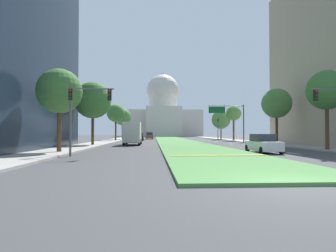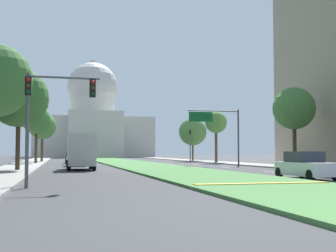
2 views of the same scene
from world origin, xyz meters
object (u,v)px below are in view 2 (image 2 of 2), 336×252
(street_tree_left_far, at_px, (36,120))
(overhead_guide_sign, at_px, (219,125))
(street_tree_left_mid, at_px, (19,98))
(street_tree_right_far, at_px, (216,123))
(sedan_midblock, at_px, (76,159))
(street_tree_right_mid, at_px, (294,109))
(street_tree_right_distant, at_px, (193,132))
(traffic_light_near_left, at_px, (47,104))
(sedan_far_horizon, at_px, (83,156))
(capitol_building, at_px, (93,123))
(street_tree_left_distant, at_px, (42,126))
(traffic_light_far_right, at_px, (190,141))
(sedan_distant, at_px, (73,158))
(box_truck_delivery, at_px, (81,151))
(sedan_lead_stopped, at_px, (305,166))

(street_tree_left_far, bearing_deg, overhead_guide_sign, -30.90)
(street_tree_left_mid, height_order, street_tree_right_far, street_tree_left_mid)
(sedan_midblock, bearing_deg, street_tree_right_mid, -33.18)
(overhead_guide_sign, relative_size, street_tree_right_distant, 0.89)
(street_tree_left_mid, bearing_deg, traffic_light_near_left, -80.97)
(sedan_midblock, distance_m, sedan_far_horizon, 24.79)
(traffic_light_near_left, xyz_separation_m, street_tree_right_distant, (22.25, 49.69, 1.18))
(street_tree_left_far, bearing_deg, capitol_building, 80.10)
(street_tree_left_distant, distance_m, sedan_far_horizon, 9.35)
(street_tree_right_mid, bearing_deg, street_tree_right_distant, 89.41)
(traffic_light_near_left, distance_m, street_tree_left_mid, 17.96)
(street_tree_left_far, distance_m, sedan_far_horizon, 16.96)
(street_tree_left_far, height_order, sedan_far_horizon, street_tree_left_far)
(traffic_light_near_left, bearing_deg, traffic_light_far_right, 65.68)
(overhead_guide_sign, distance_m, sedan_distant, 21.60)
(overhead_guide_sign, xyz_separation_m, street_tree_left_mid, (-21.13, -9.07, 1.43))
(traffic_light_near_left, distance_m, street_tree_right_far, 44.56)
(street_tree_right_distant, relative_size, sedan_midblock, 1.61)
(street_tree_left_distant, distance_m, sedan_midblock, 20.92)
(street_tree_left_mid, relative_size, street_tree_left_distant, 1.12)
(street_tree_right_far, bearing_deg, capitol_building, 99.98)
(street_tree_right_distant, bearing_deg, sedan_midblock, -134.06)
(traffic_light_far_right, relative_size, street_tree_left_distant, 0.68)
(street_tree_right_far, bearing_deg, box_truck_delivery, -136.17)
(overhead_guide_sign, bearing_deg, street_tree_right_mid, -70.96)
(overhead_guide_sign, distance_m, sedan_lead_stopped, 24.26)
(sedan_midblock, xyz_separation_m, sedan_distant, (-0.03, 11.50, 0.01))
(box_truck_delivery, bearing_deg, overhead_guide_sign, 24.41)
(overhead_guide_sign, height_order, street_tree_left_mid, street_tree_left_mid)
(street_tree_right_mid, bearing_deg, street_tree_left_far, 136.89)
(street_tree_right_distant, xyz_separation_m, box_truck_delivery, (-19.83, -30.25, -3.30))
(traffic_light_near_left, height_order, street_tree_left_mid, street_tree_left_mid)
(sedan_far_horizon, bearing_deg, street_tree_right_distant, -12.99)
(overhead_guide_sign, bearing_deg, street_tree_left_distant, 132.44)
(traffic_light_near_left, distance_m, sedan_distant, 40.78)
(street_tree_left_mid, distance_m, sedan_midblock, 13.67)
(street_tree_right_far, xyz_separation_m, sedan_lead_stopped, (-7.42, -35.56, -4.99))
(sedan_lead_stopped, relative_size, box_truck_delivery, 0.68)
(street_tree_right_far, height_order, sedan_distant, street_tree_right_far)
(street_tree_right_distant, relative_size, box_truck_delivery, 1.14)
(street_tree_left_mid, bearing_deg, capitol_building, 82.18)
(traffic_light_far_right, xyz_separation_m, box_truck_delivery, (-18.07, -25.89, -1.64))
(street_tree_left_mid, height_order, sedan_midblock, street_tree_left_mid)
(street_tree_left_mid, distance_m, street_tree_right_distant, 40.73)
(box_truck_delivery, bearing_deg, traffic_light_far_right, 55.09)
(street_tree_left_distant, bearing_deg, street_tree_left_mid, -91.30)
(street_tree_right_distant, distance_m, box_truck_delivery, 36.32)
(overhead_guide_sign, xyz_separation_m, street_tree_right_distant, (3.92, 23.03, 0.30))
(street_tree_left_far, distance_m, street_tree_left_distant, 9.90)
(sedan_lead_stopped, distance_m, sedan_distant, 39.69)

